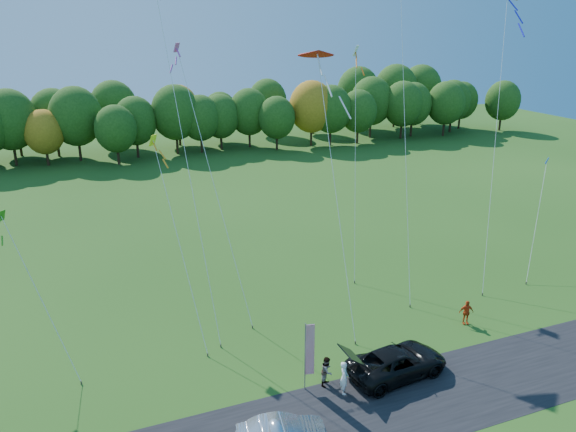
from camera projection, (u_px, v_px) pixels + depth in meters
name	position (u px, v px, depth m)	size (l,w,h in m)	color
ground	(328.00, 369.00, 30.84)	(160.00, 160.00, 0.00)	#224C14
asphalt_strip	(364.00, 414.00, 27.33)	(90.00, 6.00, 0.01)	black
tree_line	(159.00, 156.00, 79.03)	(116.00, 12.00, 10.00)	#1E4711
black_suv	(397.00, 362.00, 30.12)	(2.61, 5.65, 1.57)	black
person_tailgate_a	(344.00, 378.00, 28.63)	(0.66, 0.44, 1.82)	white
person_tailgate_b	(327.00, 371.00, 29.34)	(0.79, 0.62, 1.63)	gray
person_east	(466.00, 312.00, 35.23)	(0.94, 0.39, 1.61)	#CC3E13
feather_flag	(309.00, 349.00, 28.48)	(0.51, 0.15, 3.87)	#999999
kite_delta_blue	(179.00, 118.00, 33.11)	(2.75, 10.91, 24.88)	#4C3F33
kite_parafoil_orange	(404.00, 98.00, 38.76)	(5.74, 11.58, 26.42)	#4C3F33
kite_delta_red	(335.00, 180.00, 34.79)	(2.60, 9.97, 17.51)	#4C3F33
kite_parafoil_rainbow	(496.00, 139.00, 40.53)	(7.99, 8.77, 20.42)	#4C3F33
kite_diamond_yellow	(179.00, 241.00, 33.28)	(1.67, 8.10, 11.86)	#4C3F33
kite_diamond_green	(40.00, 297.00, 29.77)	(3.48, 5.33, 8.88)	#4C3F33
kite_diamond_white	(355.00, 163.00, 41.68)	(3.68, 7.33, 16.78)	#4C3F33
kite_diamond_pink	(214.00, 183.00, 35.56)	(2.54, 8.97, 17.08)	#4C3F33
kite_diamond_blue_low	(537.00, 219.00, 42.31)	(5.49, 4.97, 8.26)	#4C3F33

